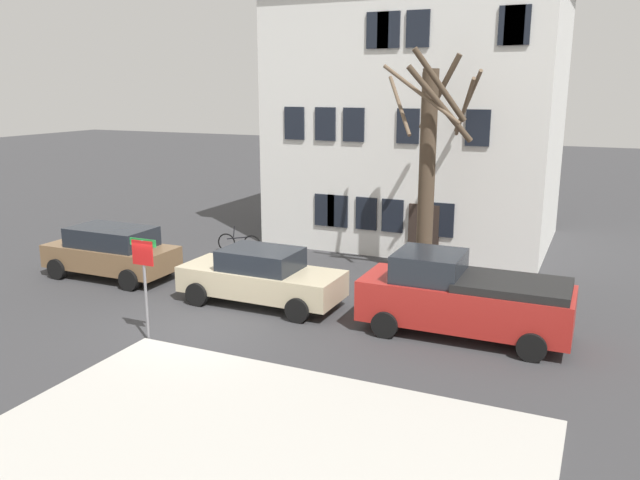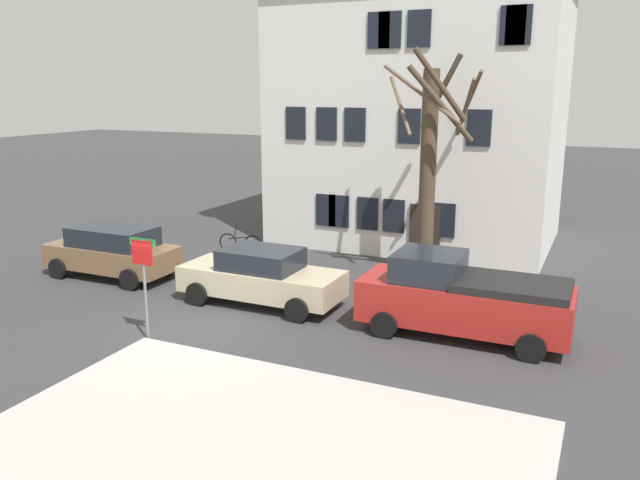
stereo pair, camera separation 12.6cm
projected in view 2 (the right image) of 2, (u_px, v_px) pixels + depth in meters
ground_plane at (197, 330)px, 16.47m from camera, size 120.00×120.00×0.00m
building_main at (422, 98)px, 25.32m from camera, size 11.05×7.79×11.21m
tree_bare_near at (428, 165)px, 20.25m from camera, size 3.12×3.12×6.78m
tree_bare_mid at (429, 167)px, 20.00m from camera, size 2.01×2.33×7.25m
car_brown_wagon at (113, 251)px, 20.94m from camera, size 4.37×2.06×1.69m
car_beige_sedan at (261, 276)px, 18.31m from camera, size 4.74×2.03×1.64m
pickup_truck_red at (462, 297)px, 15.95m from camera, size 5.18×2.18×2.06m
street_sign_pole at (144, 270)px, 15.34m from camera, size 0.76×0.07×2.61m
bicycle_leaning at (240, 243)px, 24.15m from camera, size 1.74×0.30×1.03m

